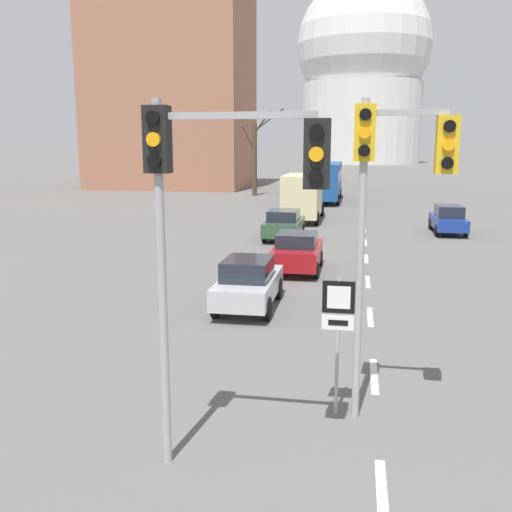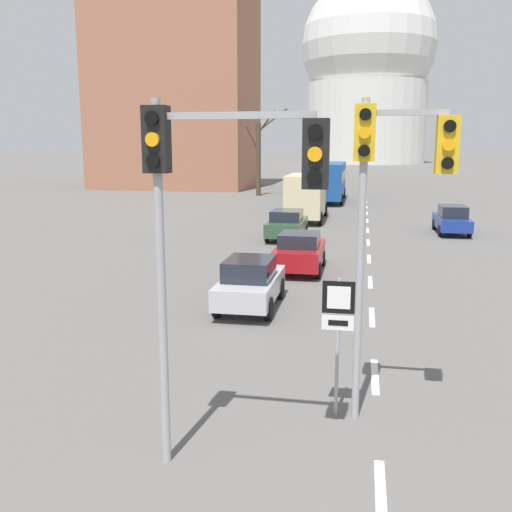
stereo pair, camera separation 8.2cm
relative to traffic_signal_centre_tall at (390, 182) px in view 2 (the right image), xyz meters
The scene contains 26 objects.
lane_stripe_0 5.03m from the traffic_signal_centre_tall, 90.91° to the right, with size 0.16×2.00×0.01m, color silver.
lane_stripe_1 4.83m from the traffic_signal_centre_tall, 91.11° to the left, with size 0.16×2.00×0.01m, color silver.
lane_stripe_2 7.86m from the traffic_signal_centre_tall, 90.34° to the left, with size 0.16×2.00×0.01m, color silver.
lane_stripe_3 11.87m from the traffic_signal_centre_tall, 90.20° to the left, with size 0.16×2.00×0.01m, color silver.
lane_stripe_4 16.14m from the traffic_signal_centre_tall, 90.14° to the left, with size 0.16×2.00×0.01m, color silver.
lane_stripe_5 20.51m from the traffic_signal_centre_tall, 90.11° to the left, with size 0.16×2.00×0.01m, color silver.
lane_stripe_6 24.92m from the traffic_signal_centre_tall, 90.09° to the left, with size 0.16×2.00×0.01m, color silver.
lane_stripe_7 29.36m from the traffic_signal_centre_tall, 90.08° to the left, with size 0.16×2.00×0.01m, color silver.
lane_stripe_8 33.82m from the traffic_signal_centre_tall, 90.07° to the left, with size 0.16×2.00×0.01m, color silver.
lane_stripe_9 38.28m from the traffic_signal_centre_tall, 90.06° to the left, with size 0.16×2.00×0.01m, color silver.
lane_stripe_10 42.76m from the traffic_signal_centre_tall, 90.05° to the left, with size 0.16×2.00×0.01m, color silver.
lane_stripe_11 47.24m from the traffic_signal_centre_tall, 90.05° to the left, with size 0.16×2.00×0.01m, color silver.
lane_stripe_12 51.72m from the traffic_signal_centre_tall, 90.04° to the left, with size 0.16×2.00×0.01m, color silver.
lane_stripe_13 56.20m from the traffic_signal_centre_tall, 90.04° to the left, with size 0.16×2.00×0.01m, color silver.
traffic_signal_centre_tall is the anchor object (origin of this frame).
traffic_signal_near_left 3.36m from the traffic_signal_centre_tall, 141.64° to the right, with size 2.67×0.34×5.67m.
route_sign_post 2.70m from the traffic_signal_centre_tall, behind, with size 0.60×0.08×2.65m.
sedan_near_left 21.20m from the traffic_signal_centre_tall, 102.18° to the left, with size 1.94×4.44×1.60m.
sedan_near_right 13.23m from the traffic_signal_centre_tall, 102.91° to the left, with size 1.88×3.93×1.60m.
sedan_mid_centre 24.83m from the traffic_signal_centre_tall, 78.95° to the left, with size 1.75×4.50×1.64m.
sedan_far_left 8.59m from the traffic_signal_centre_tall, 118.97° to the left, with size 1.73×3.93×1.60m.
city_bus 42.63m from the traffic_signal_centre_tall, 94.55° to the left, with size 2.66×10.80×3.48m.
delivery_truck 28.79m from the traffic_signal_centre_tall, 98.25° to the left, with size 2.44×7.20×3.14m.
bare_tree_left_near 48.57m from the traffic_signal_centre_tall, 102.83° to the left, with size 4.02×2.07×8.73m.
capitol_dome 163.65m from the traffic_signal_centre_tall, 90.01° to the left, with size 37.70×37.70×53.25m.
apartment_block_left 62.82m from the traffic_signal_centre_tall, 111.49° to the left, with size 18.00×14.00×27.58m, color #9E664C.
Camera 2 is at (-0.42, -3.54, 5.00)m, focal length 40.00 mm.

